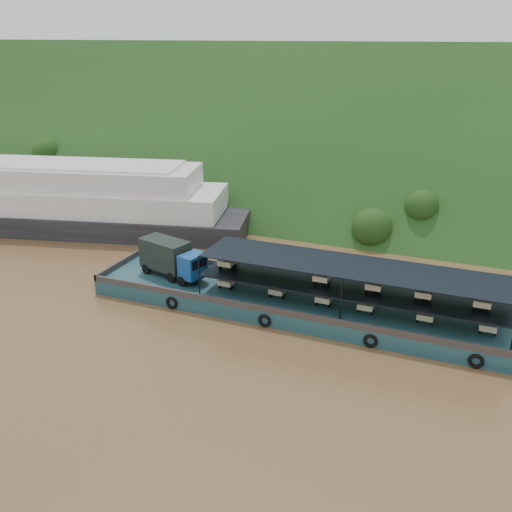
% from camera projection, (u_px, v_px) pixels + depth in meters
% --- Properties ---
extents(ground, '(160.00, 160.00, 0.00)m').
position_uv_depth(ground, '(265.00, 309.00, 45.91)').
color(ground, brown).
rests_on(ground, ground).
extents(hillside, '(140.00, 39.60, 39.60)m').
position_uv_depth(hillside, '(362.00, 198.00, 76.93)').
color(hillside, '#183714').
rests_on(hillside, ground).
extents(cargo_barge, '(35.00, 7.18, 4.54)m').
position_uv_depth(cargo_barge, '(296.00, 298.00, 45.24)').
color(cargo_barge, '#143849').
rests_on(cargo_barge, ground).
extents(passenger_ferry, '(38.15, 17.95, 7.50)m').
position_uv_depth(passenger_ferry, '(83.00, 201.00, 63.76)').
color(passenger_ferry, black).
rests_on(passenger_ferry, ground).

